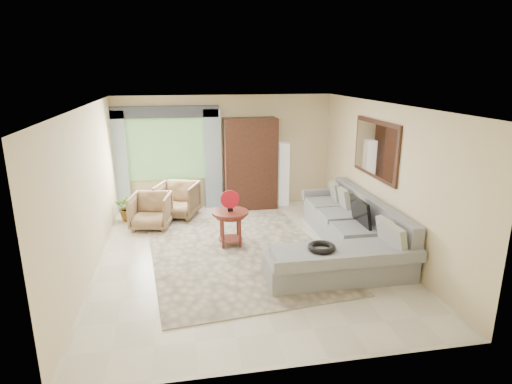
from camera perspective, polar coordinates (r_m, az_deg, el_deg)
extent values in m
plane|color=silver|center=(7.60, -1.40, -8.45)|extent=(6.00, 6.00, 0.00)
cube|color=#BDB095|center=(7.66, -2.22, -8.16)|extent=(3.40, 4.29, 0.02)
cube|color=#989A9F|center=(8.48, 11.57, -4.67)|extent=(0.90, 2.40, 0.40)
cube|color=#989A9F|center=(6.86, 11.01, -9.71)|extent=(2.30, 0.80, 0.40)
cube|color=#989A9F|center=(8.12, 15.08, -2.46)|extent=(0.20, 3.20, 0.50)
cube|color=#989A9F|center=(9.51, 8.86, -0.28)|extent=(0.90, 0.16, 0.22)
cube|color=#989A9F|center=(6.37, 12.61, -9.05)|extent=(2.30, 0.10, 0.18)
cube|color=black|center=(7.80, 13.76, -2.60)|extent=(0.14, 0.74, 0.48)
torus|color=black|center=(6.62, 8.74, -7.30)|extent=(0.43, 0.43, 0.09)
cylinder|color=#4D1F14|center=(7.79, -3.46, -2.74)|extent=(0.67, 0.67, 0.04)
cylinder|color=#4D1F14|center=(7.90, -3.42, -5.11)|extent=(0.44, 0.44, 0.60)
cylinder|color=red|center=(7.71, -3.49, -0.96)|extent=(0.34, 0.06, 0.34)
imported|color=olive|center=(9.02, -13.84, -2.47)|extent=(0.90, 0.92, 0.72)
imported|color=olive|center=(9.56, -10.41, -1.05)|extent=(1.07, 1.08, 0.77)
imported|color=#999999|center=(9.61, -16.62, -1.91)|extent=(0.55, 0.48, 0.60)
cube|color=black|center=(9.91, -0.75, 3.80)|extent=(1.20, 0.55, 2.10)
cube|color=silver|center=(10.20, 3.64, 2.38)|extent=(0.24, 0.24, 1.50)
cube|color=#669E59|center=(9.97, -11.89, 5.57)|extent=(1.80, 0.04, 1.40)
cube|color=#9EB7CC|center=(10.01, -17.84, 3.73)|extent=(0.40, 0.08, 2.30)
cube|color=#9EB7CC|center=(9.95, -5.75, 4.35)|extent=(0.40, 0.08, 2.30)
cube|color=#1E232D|center=(9.78, -12.18, 10.40)|extent=(2.40, 0.12, 0.26)
cube|color=black|center=(8.13, 15.67, 5.52)|extent=(0.04, 1.70, 1.05)
cube|color=white|center=(8.12, 15.51, 5.52)|extent=(0.02, 1.54, 0.90)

